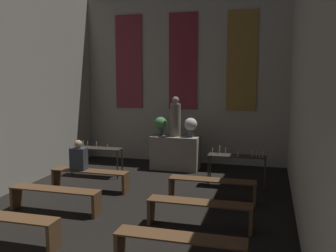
% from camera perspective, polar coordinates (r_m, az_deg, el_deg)
% --- Properties ---
extents(wall_back, '(6.44, 0.16, 5.12)m').
position_cam_1_polar(wall_back, '(11.44, 2.38, 7.36)').
color(wall_back, '#B2AD9E').
rests_on(wall_back, ground_plane).
extents(wall_right, '(0.12, 9.56, 5.12)m').
position_cam_1_polar(wall_right, '(6.46, 20.74, 6.37)').
color(wall_right, '#B2AD9E').
rests_on(wall_right, ground_plane).
extents(altar, '(1.35, 0.65, 0.95)m').
position_cam_1_polar(altar, '(10.70, 1.13, -4.05)').
color(altar, gray).
rests_on(altar, ground_plane).
extents(statue, '(0.29, 0.29, 1.12)m').
position_cam_1_polar(statue, '(10.55, 1.15, 1.21)').
color(statue, gray).
rests_on(statue, altar).
extents(flower_vase_left, '(0.36, 0.36, 0.53)m').
position_cam_1_polar(flower_vase_left, '(10.69, -1.14, 0.27)').
color(flower_vase_left, '#4C5666').
rests_on(flower_vase_left, altar).
extents(flower_vase_right, '(0.36, 0.36, 0.53)m').
position_cam_1_polar(flower_vase_right, '(10.47, 3.48, 0.11)').
color(flower_vase_right, '#4C5666').
rests_on(flower_vase_right, altar).
extents(candle_rack_left, '(1.38, 0.38, 0.94)m').
position_cam_1_polar(candle_rack_left, '(10.13, -10.90, -3.84)').
color(candle_rack_left, '#332D28').
rests_on(candle_rack_left, ground_plane).
extents(candle_rack_right, '(1.38, 0.38, 0.95)m').
position_cam_1_polar(candle_rack_right, '(9.14, 10.46, -5.08)').
color(candle_rack_right, '#332D28').
rests_on(candle_rack_right, ground_plane).
extents(pew_second_left, '(1.84, 0.36, 0.47)m').
position_cam_1_polar(pew_second_left, '(6.63, -23.77, -13.45)').
color(pew_second_left, brown).
rests_on(pew_second_left, ground_plane).
extents(pew_second_right, '(1.84, 0.36, 0.47)m').
position_cam_1_polar(pew_second_right, '(5.41, 1.81, -17.68)').
color(pew_second_right, brown).
rests_on(pew_second_right, ground_plane).
extents(pew_third_left, '(1.84, 0.36, 0.47)m').
position_cam_1_polar(pew_third_left, '(7.75, -16.84, -10.05)').
color(pew_third_left, brown).
rests_on(pew_third_left, ground_plane).
extents(pew_third_right, '(1.84, 0.36, 0.47)m').
position_cam_1_polar(pew_third_right, '(6.74, 4.81, -12.46)').
color(pew_third_right, brown).
rests_on(pew_third_right, ground_plane).
extents(pew_back_left, '(1.84, 0.36, 0.47)m').
position_cam_1_polar(pew_back_left, '(8.97, -11.82, -7.45)').
color(pew_back_left, brown).
rests_on(pew_back_left, ground_plane).
extents(pew_back_right, '(1.84, 0.36, 0.47)m').
position_cam_1_polar(pew_back_right, '(8.11, 6.73, -8.96)').
color(pew_back_right, brown).
rests_on(pew_back_right, ground_plane).
extents(person_seated, '(0.36, 0.24, 0.70)m').
position_cam_1_polar(person_seated, '(9.00, -13.46, -4.60)').
color(person_seated, '#383D47').
rests_on(person_seated, pew_back_left).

